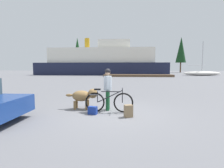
# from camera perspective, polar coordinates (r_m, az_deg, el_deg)

# --- Properties ---
(ground_plane) EXTENTS (160.00, 160.00, 0.00)m
(ground_plane) POSITION_cam_1_polar(r_m,az_deg,el_deg) (6.87, -0.46, -9.24)
(ground_plane) COLOR slate
(bicycle) EXTENTS (1.86, 0.44, 0.93)m
(bicycle) POSITION_cam_1_polar(r_m,az_deg,el_deg) (6.94, -1.04, -5.64)
(bicycle) COLOR black
(bicycle) RESTS_ON ground_plane
(person_cyclist) EXTENTS (0.32, 0.53, 1.68)m
(person_cyclist) POSITION_cam_1_polar(r_m,az_deg,el_deg) (7.23, -1.36, -0.41)
(person_cyclist) COLOR #19592D
(person_cyclist) RESTS_ON ground_plane
(dog) EXTENTS (1.34, 0.52, 0.85)m
(dog) POSITION_cam_1_polar(r_m,az_deg,el_deg) (7.54, -8.92, -3.70)
(dog) COLOR olive
(dog) RESTS_ON ground_plane
(backpack) EXTENTS (0.33, 0.28, 0.43)m
(backpack) POSITION_cam_1_polar(r_m,az_deg,el_deg) (6.35, 5.22, -8.49)
(backpack) COLOR #8C7251
(backpack) RESTS_ON ground_plane
(handbag_pannier) EXTENTS (0.35, 0.25, 0.29)m
(handbag_pannier) POSITION_cam_1_polar(r_m,az_deg,el_deg) (6.73, -6.14, -8.30)
(handbag_pannier) COLOR navy
(handbag_pannier) RESTS_ON ground_plane
(dock_pier) EXTENTS (12.37, 2.30, 0.40)m
(dock_pier) POSITION_cam_1_polar(r_m,az_deg,el_deg) (32.94, 8.24, 2.66)
(dock_pier) COLOR brown
(dock_pier) RESTS_ON ground_plane
(ferry_boat) EXTENTS (28.57, 8.48, 8.26)m
(ferry_boat) POSITION_cam_1_polar(r_m,az_deg,el_deg) (41.56, -2.96, 6.93)
(ferry_boat) COLOR #191E38
(ferry_boat) RESTS_ON ground_plane
(sailboat_moored) EXTENTS (7.36, 2.06, 6.92)m
(sailboat_moored) POSITION_cam_1_polar(r_m,az_deg,el_deg) (41.00, 26.54, 3.07)
(sailboat_moored) COLOR silver
(sailboat_moored) RESTS_ON ground_plane
(pine_tree_far_left) EXTENTS (3.01, 3.01, 11.59)m
(pine_tree_far_left) POSITION_cam_1_polar(r_m,az_deg,el_deg) (62.79, -10.87, 10.31)
(pine_tree_far_left) COLOR #4C331E
(pine_tree_far_left) RESTS_ON ground_plane
(pine_tree_center) EXTENTS (4.30, 4.30, 9.56)m
(pine_tree_center) POSITION_cam_1_polar(r_m,az_deg,el_deg) (59.58, 0.81, 9.60)
(pine_tree_center) COLOR #4C331E
(pine_tree_center) RESTS_ON ground_plane
(pine_tree_far_right) EXTENTS (3.20, 3.20, 11.20)m
(pine_tree_far_right) POSITION_cam_1_polar(r_m,az_deg,el_deg) (61.91, 21.02, 10.06)
(pine_tree_far_right) COLOR #4C331E
(pine_tree_far_right) RESTS_ON ground_plane
(pine_tree_mid_back) EXTENTS (3.86, 3.86, 8.57)m
(pine_tree_mid_back) POSITION_cam_1_polar(r_m,az_deg,el_deg) (67.74, 9.94, 8.47)
(pine_tree_mid_back) COLOR #4C331E
(pine_tree_mid_back) RESTS_ON ground_plane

